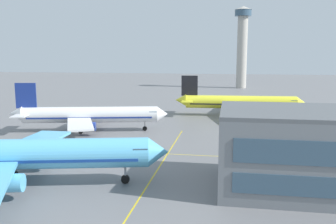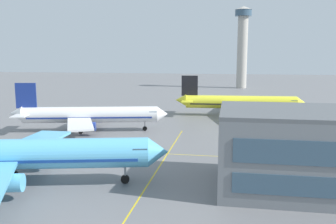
% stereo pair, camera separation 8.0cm
% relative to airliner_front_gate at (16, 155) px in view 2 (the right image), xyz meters
% --- Properties ---
extents(airliner_front_gate, '(40.06, 34.05, 12.55)m').
position_rel_airliner_front_gate_xyz_m(airliner_front_gate, '(0.00, 0.00, 0.00)').
color(airliner_front_gate, '#5BB7E5').
rests_on(airliner_front_gate, ground).
extents(airliner_second_row, '(35.75, 30.37, 11.19)m').
position_rel_airliner_front_gate_xyz_m(airliner_second_row, '(-3.85, 34.80, -0.46)').
color(airliner_second_row, white).
rests_on(airliner_second_row, ground).
extents(airliner_third_row, '(36.87, 31.75, 11.46)m').
position_rel_airliner_front_gate_xyz_m(airliner_third_row, '(30.38, 62.41, -0.37)').
color(airliner_third_row, yellow).
rests_on(airliner_third_row, ground).
extents(taxiway_markings, '(163.68, 73.88, 0.01)m').
position_rel_airliner_front_gate_xyz_m(taxiway_markings, '(17.21, 2.14, -4.28)').
color(taxiway_markings, yellow).
rests_on(taxiway_markings, ground).
extents(control_tower, '(8.82, 8.82, 41.58)m').
position_rel_airliner_front_gate_xyz_m(control_tower, '(33.49, 151.50, 19.63)').
color(control_tower, '#ADA89E').
rests_on(control_tower, ground).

